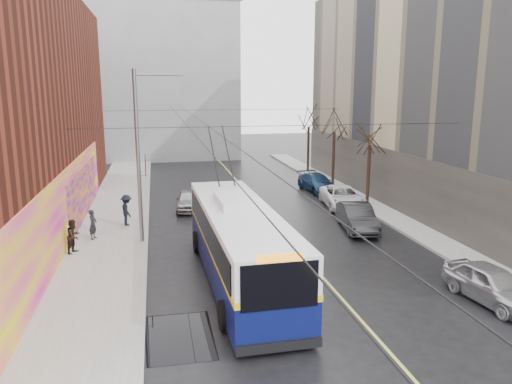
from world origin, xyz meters
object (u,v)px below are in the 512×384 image
at_px(pedestrian_b, 74,236).
at_px(pedestrian_c, 127,210).
at_px(parked_car_a, 492,284).
at_px(pedestrian_a, 93,224).
at_px(tree_mid, 335,122).
at_px(trolleybus, 239,242).
at_px(following_car, 189,200).
at_px(parked_car_d, 317,183).
at_px(tree_far, 309,119).
at_px(streetlight_pole, 141,152).
at_px(parked_car_c, 342,197).
at_px(parked_car_b, 357,217).
at_px(tree_near, 370,134).

height_order(pedestrian_b, pedestrian_c, pedestrian_c).
distance_m(parked_car_a, pedestrian_a, 19.31).
xyz_separation_m(tree_mid, trolleybus, (-11.11, -19.04, -3.55)).
bearing_deg(following_car, parked_car_d, 26.83).
relative_size(tree_mid, tree_far, 1.02).
height_order(streetlight_pole, parked_car_c, streetlight_pole).
bearing_deg(parked_car_b, following_car, 152.30).
relative_size(streetlight_pole, pedestrian_b, 5.39).
bearing_deg(tree_mid, trolleybus, -120.26).
distance_m(trolleybus, parked_car_a, 10.02).
xyz_separation_m(tree_far, parked_car_a, (-2.00, -30.09, -4.42)).
distance_m(parked_car_b, following_car, 11.44).
xyz_separation_m(trolleybus, following_car, (-1.27, 13.06, -1.03)).
height_order(tree_far, pedestrian_c, tree_far).
bearing_deg(trolleybus, streetlight_pole, 122.24).
distance_m(tree_mid, pedestrian_a, 21.97).
xyz_separation_m(parked_car_c, following_car, (-10.38, 1.41, -0.06)).
bearing_deg(tree_far, parked_car_b, -99.17).
distance_m(parked_car_b, parked_car_d, 10.95).
bearing_deg(pedestrian_b, trolleybus, -96.51).
relative_size(tree_mid, pedestrian_c, 3.67).
bearing_deg(trolleybus, parked_car_c, 50.50).
relative_size(tree_far, following_car, 1.68).
height_order(streetlight_pole, pedestrian_c, streetlight_pole).
bearing_deg(tree_mid, following_car, -154.20).
bearing_deg(parked_car_b, parked_car_c, 86.45).
distance_m(parked_car_d, pedestrian_b, 20.59).
relative_size(trolleybus, pedestrian_a, 8.16).
bearing_deg(pedestrian_b, following_car, -10.07).
bearing_deg(trolleybus, pedestrian_c, 117.12).
relative_size(parked_car_b, parked_car_c, 0.89).
relative_size(tree_far, pedestrian_a, 4.13).
xyz_separation_m(parked_car_a, pedestrian_c, (-14.22, 13.43, 0.34)).
bearing_deg(tree_mid, parked_car_b, -104.02).
xyz_separation_m(trolleybus, parked_car_d, (9.11, 17.11, -1.01)).
bearing_deg(following_car, trolleybus, -78.94).
distance_m(pedestrian_a, pedestrian_c, 2.90).
relative_size(parked_car_b, pedestrian_b, 2.77).
bearing_deg(trolleybus, parked_car_d, 60.51).
xyz_separation_m(trolleybus, pedestrian_b, (-7.39, 4.79, -0.71)).
relative_size(streetlight_pole, tree_mid, 1.35).
distance_m(tree_far, following_car, 18.49).
distance_m(tree_far, trolleybus, 28.52).
relative_size(tree_mid, following_car, 1.71).
bearing_deg(streetlight_pole, tree_far, 52.88).
bearing_deg(pedestrian_c, tree_near, -97.72).
bearing_deg(parked_car_b, streetlight_pole, -170.18).
relative_size(trolleybus, parked_car_b, 2.81).
height_order(following_car, pedestrian_c, pedestrian_c).
xyz_separation_m(streetlight_pole, following_car, (2.76, 7.01, -4.18)).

